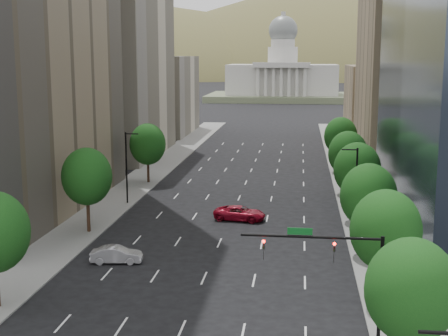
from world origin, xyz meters
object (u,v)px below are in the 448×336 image
at_px(car_silver, 116,255).
at_px(car_red_far, 240,213).
at_px(traffic_signal, 342,263).
at_px(capitol, 282,79).

bearing_deg(car_silver, car_red_far, -37.94).
relative_size(traffic_signal, capitol, 0.15).
bearing_deg(traffic_signal, car_silver, 145.54).
bearing_deg(car_red_far, traffic_signal, -154.64).
height_order(traffic_signal, capitol, capitol).
xyz_separation_m(traffic_signal, capitol, (-10.53, 219.71, 3.40)).
distance_m(capitol, car_red_far, 190.92).
height_order(traffic_signal, car_red_far, traffic_signal).
distance_m(traffic_signal, car_red_far, 30.75).
relative_size(capitol, car_red_far, 10.43).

